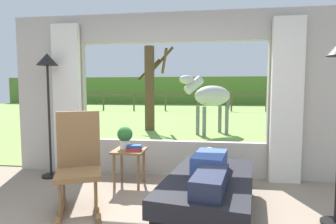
# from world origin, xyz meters

# --- Properties ---
(back_wall_with_window) EXTENTS (5.20, 0.12, 2.55)m
(back_wall_with_window) POSITION_xyz_m (0.00, 2.26, 1.25)
(back_wall_with_window) COLOR #ADA599
(back_wall_with_window) RESTS_ON ground_plane
(curtain_panel_left) EXTENTS (0.44, 0.10, 2.40)m
(curtain_panel_left) POSITION_xyz_m (-1.69, 2.12, 1.20)
(curtain_panel_left) COLOR silver
(curtain_panel_left) RESTS_ON ground_plane
(curtain_panel_right) EXTENTS (0.44, 0.10, 2.40)m
(curtain_panel_right) POSITION_xyz_m (1.69, 2.12, 1.20)
(curtain_panel_right) COLOR silver
(curtain_panel_right) RESTS_ON ground_plane
(outdoor_pasture_lawn) EXTENTS (36.00, 21.68, 0.02)m
(outdoor_pasture_lawn) POSITION_xyz_m (0.00, 13.16, 0.01)
(outdoor_pasture_lawn) COLOR #759E47
(outdoor_pasture_lawn) RESTS_ON ground_plane
(distant_hill_ridge) EXTENTS (36.00, 2.00, 2.40)m
(distant_hill_ridge) POSITION_xyz_m (0.00, 23.00, 1.20)
(distant_hill_ridge) COLOR #547930
(distant_hill_ridge) RESTS_ON ground_plane
(recliner_sofa) EXTENTS (1.17, 1.83, 0.42)m
(recliner_sofa) POSITION_xyz_m (0.59, 0.93, 0.22)
(recliner_sofa) COLOR black
(recliner_sofa) RESTS_ON ground_plane
(reclining_person) EXTENTS (0.44, 1.43, 0.22)m
(reclining_person) POSITION_xyz_m (0.59, 0.88, 0.52)
(reclining_person) COLOR #334C8C
(reclining_person) RESTS_ON recliner_sofa
(rocking_chair) EXTENTS (0.69, 0.81, 1.12)m
(rocking_chair) POSITION_xyz_m (-0.89, 0.83, 0.55)
(rocking_chair) COLOR brown
(rocking_chair) RESTS_ON ground_plane
(side_table) EXTENTS (0.44, 0.44, 0.52)m
(side_table) POSITION_xyz_m (-0.53, 1.67, 0.43)
(side_table) COLOR brown
(side_table) RESTS_ON ground_plane
(potted_plant) EXTENTS (0.22, 0.22, 0.32)m
(potted_plant) POSITION_xyz_m (-0.61, 1.73, 0.70)
(potted_plant) COLOR silver
(potted_plant) RESTS_ON side_table
(book_stack) EXTENTS (0.22, 0.17, 0.08)m
(book_stack) POSITION_xyz_m (-0.45, 1.60, 0.56)
(book_stack) COLOR #B22D28
(book_stack) RESTS_ON side_table
(floor_lamp_left) EXTENTS (0.32, 0.32, 1.92)m
(floor_lamp_left) POSITION_xyz_m (-1.87, 1.88, 1.55)
(floor_lamp_left) COLOR black
(floor_lamp_left) RESTS_ON ground_plane
(horse) EXTENTS (1.64, 1.39, 1.73)m
(horse) POSITION_xyz_m (0.65, 6.20, 1.16)
(horse) COLOR #B2B2AD
(horse) RESTS_ON outdoor_pasture_lawn
(pasture_tree) EXTENTS (1.25, 1.28, 2.73)m
(pasture_tree) POSITION_xyz_m (-1.29, 6.86, 1.46)
(pasture_tree) COLOR #4C3823
(pasture_tree) RESTS_ON outdoor_pasture_lawn
(pasture_fence_line) EXTENTS (16.10, 0.10, 1.10)m
(pasture_fence_line) POSITION_xyz_m (0.00, 14.90, 0.74)
(pasture_fence_line) COLOR brown
(pasture_fence_line) RESTS_ON outdoor_pasture_lawn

